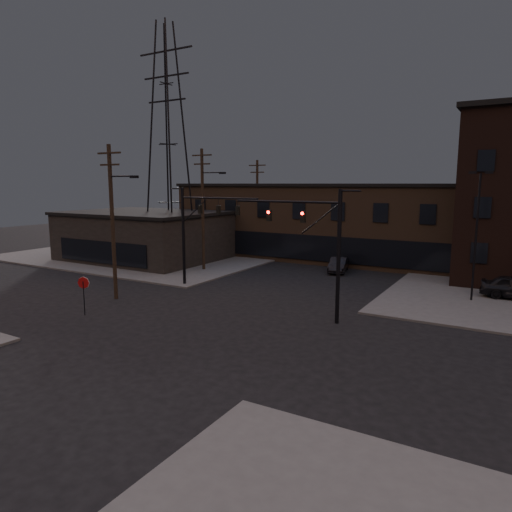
{
  "coord_description": "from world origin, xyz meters",
  "views": [
    {
      "loc": [
        15.63,
        -20.81,
        8.31
      ],
      "look_at": [
        0.43,
        5.25,
        3.5
      ],
      "focal_mm": 32.0,
      "sensor_mm": 36.0,
      "label": 1
    }
  ],
  "objects_px": {
    "traffic_signal_far": "(196,225)",
    "car_crossing": "(339,265)",
    "stop_sign": "(83,287)",
    "traffic_signal_near": "(321,241)"
  },
  "relations": [
    {
      "from": "traffic_signal_near",
      "to": "car_crossing",
      "type": "relative_size",
      "value": 1.88
    },
    {
      "from": "stop_sign",
      "to": "car_crossing",
      "type": "relative_size",
      "value": 0.58
    },
    {
      "from": "traffic_signal_far",
      "to": "car_crossing",
      "type": "relative_size",
      "value": 1.88
    },
    {
      "from": "car_crossing",
      "to": "traffic_signal_near",
      "type": "bearing_deg",
      "value": -86.24
    },
    {
      "from": "stop_sign",
      "to": "traffic_signal_near",
      "type": "bearing_deg",
      "value": 25.9
    },
    {
      "from": "traffic_signal_far",
      "to": "car_crossing",
      "type": "height_order",
      "value": "traffic_signal_far"
    },
    {
      "from": "traffic_signal_far",
      "to": "stop_sign",
      "type": "xyz_separation_m",
      "value": [
        -1.28,
        -9.99,
        -3.17
      ]
    },
    {
      "from": "traffic_signal_near",
      "to": "stop_sign",
      "type": "xyz_separation_m",
      "value": [
        -13.36,
        -6.49,
        -3.09
      ]
    },
    {
      "from": "car_crossing",
      "to": "traffic_signal_far",
      "type": "bearing_deg",
      "value": -135.11
    },
    {
      "from": "traffic_signal_far",
      "to": "stop_sign",
      "type": "distance_m",
      "value": 10.55
    }
  ]
}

